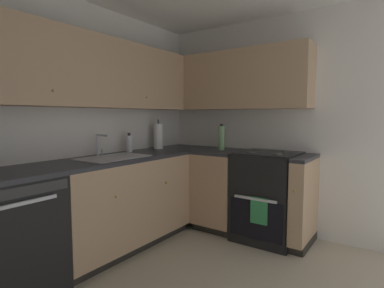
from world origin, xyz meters
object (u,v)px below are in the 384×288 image
paper_towel_roll (158,136)px  dishwasher (9,238)px  oven_range (268,195)px  soap_bottle (129,144)px  oil_bottle (222,138)px

paper_towel_roll → dishwasher: bearing=-174.9°
dishwasher → oven_range: (2.10, -1.11, 0.02)m
dishwasher → paper_towel_roll: paper_towel_roll is taller
oven_range → paper_towel_roll: paper_towel_roll is taller
oven_range → soap_bottle: size_ratio=5.07×
oven_range → soap_bottle: soap_bottle is taller
dishwasher → soap_bottle: 1.46m
dishwasher → soap_bottle: bearing=7.7°
soap_bottle → paper_towel_roll: (0.45, -0.02, 0.06)m
oven_range → oil_bottle: bearing=91.9°
oven_range → soap_bottle: (-0.77, 1.29, 0.54)m
soap_bottle → oil_bottle: size_ratio=0.70×
oven_range → paper_towel_roll: (-0.31, 1.27, 0.60)m
soap_bottle → dishwasher: bearing=-172.3°
oven_range → paper_towel_roll: size_ratio=2.97×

